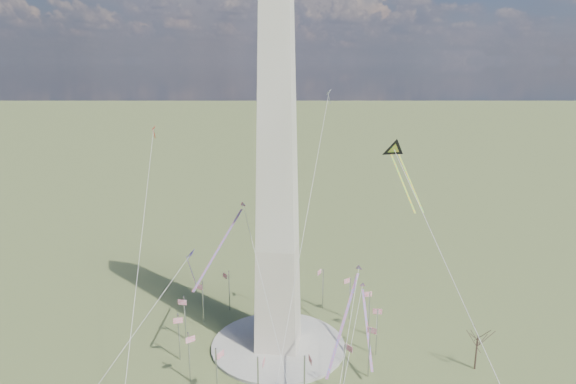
# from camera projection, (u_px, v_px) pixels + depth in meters

# --- Properties ---
(ground) EXTENTS (2000.00, 2000.00, 0.00)m
(ground) POSITION_uv_depth(u_px,v_px,m) (278.00, 347.00, 138.56)
(ground) COLOR brown
(ground) RESTS_ON ground
(plaza) EXTENTS (36.00, 36.00, 0.80)m
(plaza) POSITION_uv_depth(u_px,v_px,m) (278.00, 345.00, 138.46)
(plaza) COLOR #A09E92
(plaza) RESTS_ON ground
(washington_monument) EXTENTS (15.56, 15.56, 100.00)m
(washington_monument) POSITION_uv_depth(u_px,v_px,m) (277.00, 173.00, 126.69)
(washington_monument) COLOR beige
(washington_monument) RESTS_ON plaza
(flagpole_ring) EXTENTS (54.40, 54.40, 13.00)m
(flagpole_ring) POSITION_uv_depth(u_px,v_px,m) (278.00, 322.00, 136.76)
(flagpole_ring) COLOR #B4B7BB
(flagpole_ring) RESTS_ON ground
(tree_near) EXTENTS (7.41, 7.41, 12.97)m
(tree_near) POSITION_uv_depth(u_px,v_px,m) (478.00, 336.00, 126.27)
(tree_near) COLOR #45342A
(tree_near) RESTS_ON ground
(kite_delta_black) EXTENTS (10.87, 19.29, 15.79)m
(kite_delta_black) POSITION_uv_depth(u_px,v_px,m) (395.00, 153.00, 135.15)
(kite_delta_black) COLOR black
(kite_delta_black) RESTS_ON ground
(kite_diamond_purple) EXTENTS (1.89, 3.40, 10.71)m
(kite_diamond_purple) POSITION_uv_depth(u_px,v_px,m) (191.00, 258.00, 134.56)
(kite_diamond_purple) COLOR navy
(kite_diamond_purple) RESTS_ON ground
(kite_streamer_left) EXTENTS (7.03, 23.18, 16.18)m
(kite_streamer_left) POSITION_uv_depth(u_px,v_px,m) (349.00, 303.00, 113.80)
(kite_streamer_left) COLOR #FF4028
(kite_streamer_left) RESTS_ON ground
(kite_streamer_mid) EXTENTS (8.43, 23.18, 16.38)m
(kite_streamer_mid) POSITION_uv_depth(u_px,v_px,m) (227.00, 233.00, 130.07)
(kite_streamer_mid) COLOR #FF4028
(kite_streamer_mid) RESTS_ON ground
(kite_streamer_right) EXTENTS (4.26, 20.46, 14.09)m
(kite_streamer_right) POSITION_uv_depth(u_px,v_px,m) (366.00, 314.00, 131.95)
(kite_streamer_right) COLOR #FF4028
(kite_streamer_right) RESTS_ON ground
(kite_small_red) EXTENTS (1.46, 1.32, 4.01)m
(kite_small_red) POSITION_uv_depth(u_px,v_px,m) (154.00, 130.00, 158.51)
(kite_small_red) COLOR red
(kite_small_red) RESTS_ON ground
(kite_small_white) EXTENTS (1.49, 2.18, 4.57)m
(kite_small_white) POSITION_uv_depth(u_px,v_px,m) (329.00, 93.00, 163.35)
(kite_small_white) COLOR silver
(kite_small_white) RESTS_ON ground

